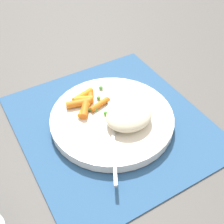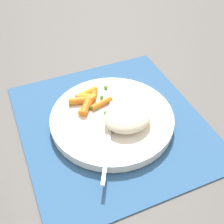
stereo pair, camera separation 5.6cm
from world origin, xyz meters
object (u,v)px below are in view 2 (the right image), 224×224
object	(u,v)px
rice_mound	(128,117)
carrot_portion	(88,100)
plate	(112,119)
fork	(110,130)

from	to	relation	value
rice_mound	carrot_portion	distance (m)	0.10
plate	rice_mound	bearing A→B (deg)	-149.55
plate	carrot_portion	xyz separation A→B (m)	(0.06, 0.03, 0.02)
rice_mound	carrot_portion	bearing A→B (deg)	30.21
fork	carrot_portion	bearing A→B (deg)	7.34
carrot_portion	fork	size ratio (longest dim) A/B	0.48
rice_mound	fork	distance (m)	0.04
fork	rice_mound	bearing A→B (deg)	-82.12
rice_mound	fork	world-z (taller)	rice_mound
rice_mound	carrot_portion	size ratio (longest dim) A/B	1.05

